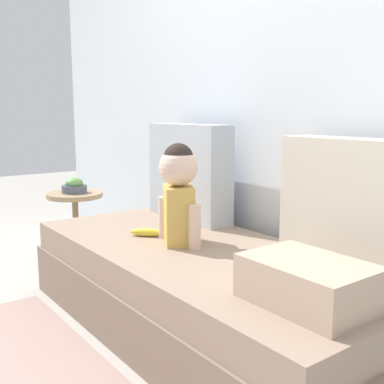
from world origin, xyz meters
TOP-DOWN VIEW (x-y plane):
  - ground_plane at (0.00, 0.00)m, footprint 12.00×12.00m
  - back_wall at (0.00, 0.55)m, footprint 5.14×0.10m
  - couch at (0.00, 0.00)m, footprint 1.94×0.85m
  - throw_pillow_left at (-0.53, 0.32)m, footprint 0.59×0.16m
  - throw_pillow_right at (0.53, 0.32)m, footprint 0.58×0.16m
  - toddler at (-0.14, -0.02)m, footprint 0.30×0.20m
  - banana at (-0.33, -0.08)m, footprint 0.15×0.15m
  - folded_blanket at (0.69, -0.11)m, footprint 0.40×0.28m
  - side_table at (-1.30, -0.05)m, footprint 0.37×0.37m
  - fruit_bowl at (-1.30, -0.05)m, footprint 0.16×0.16m

SIDE VIEW (x-z plane):
  - ground_plane at x=0.00m, z-range 0.00..0.00m
  - couch at x=0.00m, z-range 0.00..0.39m
  - side_table at x=-1.30m, z-range 0.13..0.60m
  - banana at x=-0.33m, z-range 0.39..0.43m
  - folded_blanket at x=0.69m, z-range 0.39..0.54m
  - fruit_bowl at x=-1.30m, z-range 0.47..0.57m
  - throw_pillow_right at x=0.53m, z-range 0.39..0.90m
  - toddler at x=-0.14m, z-range 0.41..0.88m
  - throw_pillow_left at x=-0.53m, z-range 0.39..0.93m
  - back_wall at x=0.00m, z-range 0.00..2.31m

